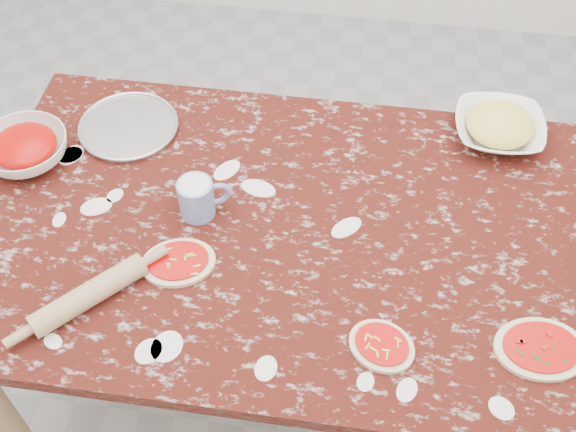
# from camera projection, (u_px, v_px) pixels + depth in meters

# --- Properties ---
(ground) EXTENTS (4.00, 4.00, 0.00)m
(ground) POSITION_uv_depth(u_px,v_px,m) (288.00, 368.00, 2.38)
(ground) COLOR gray
(worktable) EXTENTS (1.60, 1.00, 0.75)m
(worktable) POSITION_uv_depth(u_px,v_px,m) (288.00, 248.00, 1.87)
(worktable) COLOR #390F0B
(worktable) RESTS_ON ground
(pizza_tray) EXTENTS (0.28, 0.28, 0.01)m
(pizza_tray) POSITION_uv_depth(u_px,v_px,m) (129.00, 127.00, 2.03)
(pizza_tray) COLOR #B2B2B7
(pizza_tray) RESTS_ON worktable
(sauce_bowl) EXTENTS (0.25, 0.25, 0.07)m
(sauce_bowl) POSITION_uv_depth(u_px,v_px,m) (25.00, 150.00, 1.93)
(sauce_bowl) COLOR white
(sauce_bowl) RESTS_ON worktable
(cheese_bowl) EXTENTS (0.25, 0.25, 0.06)m
(cheese_bowl) POSITION_uv_depth(u_px,v_px,m) (498.00, 129.00, 1.99)
(cheese_bowl) COLOR white
(cheese_bowl) RESTS_ON worktable
(flour_mug) EXTENTS (0.13, 0.09, 0.11)m
(flour_mug) POSITION_uv_depth(u_px,v_px,m) (198.00, 198.00, 1.80)
(flour_mug) COLOR #7488C5
(flour_mug) RESTS_ON worktable
(pizza_left) EXTENTS (0.22, 0.19, 0.02)m
(pizza_left) POSITION_uv_depth(u_px,v_px,m) (178.00, 262.00, 1.73)
(pizza_left) COLOR beige
(pizza_left) RESTS_ON worktable
(pizza_mid) EXTENTS (0.19, 0.18, 0.02)m
(pizza_mid) POSITION_uv_depth(u_px,v_px,m) (382.00, 346.00, 1.58)
(pizza_mid) COLOR beige
(pizza_mid) RESTS_ON worktable
(pizza_right) EXTENTS (0.23, 0.18, 0.02)m
(pizza_right) POSITION_uv_depth(u_px,v_px,m) (541.00, 349.00, 1.58)
(pizza_right) COLOR beige
(pizza_right) RESTS_ON worktable
(rolling_pin) EXTENTS (0.24, 0.25, 0.06)m
(rolling_pin) POSITION_uv_depth(u_px,v_px,m) (89.00, 295.00, 1.64)
(rolling_pin) COLOR tan
(rolling_pin) RESTS_ON worktable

